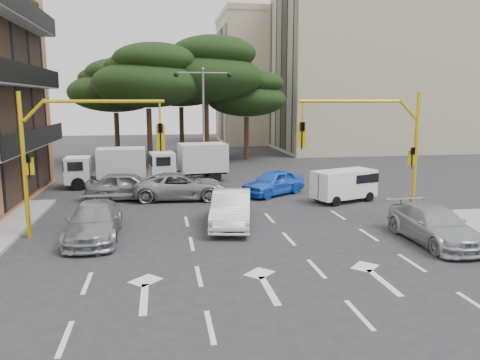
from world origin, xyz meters
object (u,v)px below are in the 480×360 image
at_px(car_white_hatch, 231,209).
at_px(car_silver_wagon, 94,222).
at_px(van_white, 344,186).
at_px(box_truck_b, 189,163).
at_px(box_truck_a, 107,168).
at_px(street_lamp_center, 203,103).
at_px(car_silver_cross_b, 128,186).
at_px(car_silver_cross_a, 181,186).
at_px(car_blue_compact, 273,183).
at_px(signal_mast_right, 380,139).
at_px(signal_mast_left, 69,144).
at_px(car_silver_parked, 434,225).

xyz_separation_m(car_white_hatch, car_silver_wagon, (-5.85, -1.03, -0.07)).
bearing_deg(van_white, box_truck_b, -154.03).
bearing_deg(box_truck_a, street_lamp_center, -71.36).
bearing_deg(box_truck_a, box_truck_b, -80.57).
relative_size(box_truck_a, box_truck_b, 0.96).
bearing_deg(car_silver_wagon, car_silver_cross_b, 82.93).
height_order(car_silver_wagon, car_silver_cross_a, car_silver_cross_a).
height_order(car_silver_cross_b, van_white, van_white).
bearing_deg(box_truck_b, box_truck_a, 95.38).
height_order(car_blue_compact, car_silver_cross_b, car_silver_cross_b).
distance_m(car_silver_cross_a, box_truck_a, 6.62).
bearing_deg(car_silver_cross_a, signal_mast_right, -122.79).
distance_m(signal_mast_left, car_blue_compact, 12.88).
height_order(signal_mast_right, car_silver_parked, signal_mast_right).
bearing_deg(car_silver_cross_b, box_truck_b, -30.85).
height_order(signal_mast_right, street_lamp_center, street_lamp_center).
height_order(signal_mast_right, car_silver_wagon, signal_mast_right).
bearing_deg(car_silver_wagon, car_white_hatch, 9.53).
distance_m(signal_mast_right, car_white_hatch, 7.52).
relative_size(van_white, box_truck_b, 0.67).
bearing_deg(car_silver_cross_b, signal_mast_right, -117.04).
bearing_deg(car_blue_compact, signal_mast_left, -90.70).
distance_m(car_white_hatch, car_blue_compact, 7.51).
xyz_separation_m(signal_mast_right, box_truck_a, (-13.42, 11.36, -2.62)).
height_order(car_white_hatch, box_truck_a, box_truck_a).
bearing_deg(street_lamp_center, van_white, -53.64).
height_order(car_silver_parked, box_truck_a, box_truck_a).
bearing_deg(box_truck_a, car_blue_compact, -116.37).
bearing_deg(car_silver_cross_a, car_silver_wagon, 156.14).
distance_m(car_silver_cross_a, car_silver_cross_b, 3.02).
distance_m(street_lamp_center, van_white, 12.63).
xyz_separation_m(signal_mast_right, car_silver_cross_a, (-8.80, 6.65, -3.13)).
bearing_deg(street_lamp_center, signal_mast_right, -64.09).
bearing_deg(van_white, car_white_hatch, -79.05).
xyz_separation_m(car_silver_parked, box_truck_a, (-14.22, 14.77, 0.54)).
bearing_deg(car_silver_cross_b, car_silver_parked, -125.93).
xyz_separation_m(street_lamp_center, car_silver_cross_a, (-2.00, -7.36, -4.67)).
bearing_deg(box_truck_a, car_silver_cross_a, -138.73).
relative_size(car_white_hatch, car_silver_wagon, 0.97).
height_order(signal_mast_left, car_white_hatch, signal_mast_left).
height_order(car_silver_cross_a, van_white, van_white).
height_order(signal_mast_right, car_white_hatch, signal_mast_right).
height_order(car_silver_cross_b, box_truck_b, box_truck_b).
height_order(street_lamp_center, car_silver_wagon, street_lamp_center).
distance_m(car_silver_parked, box_truck_b, 18.25).
xyz_separation_m(car_white_hatch, car_silver_cross_b, (-4.96, 6.61, 0.01)).
relative_size(signal_mast_left, car_silver_wagon, 1.20).
height_order(car_silver_cross_a, car_silver_cross_b, car_silver_cross_b).
distance_m(signal_mast_right, street_lamp_center, 15.65).
xyz_separation_m(signal_mast_right, car_silver_parked, (0.80, -3.41, -3.16)).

